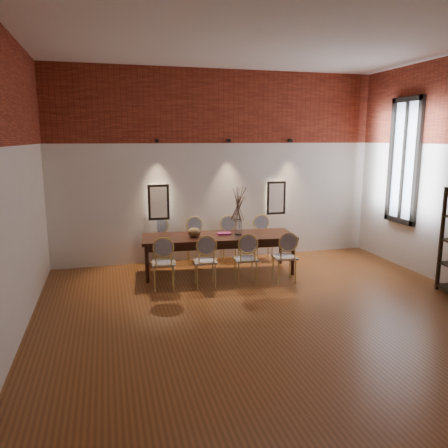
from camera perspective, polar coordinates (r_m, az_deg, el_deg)
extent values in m
cube|color=brown|center=(6.55, 7.15, -12.41)|extent=(7.00, 7.00, 0.02)
cube|color=silver|center=(6.18, 8.13, 24.23)|extent=(7.00, 7.00, 0.02)
cube|color=silver|center=(9.41, -0.80, 7.48)|extent=(7.00, 0.10, 4.00)
cube|color=maroon|center=(9.34, -0.71, 15.12)|extent=(7.00, 0.02, 1.50)
cube|color=#FFEAC6|center=(9.15, -8.56, 2.84)|extent=(0.36, 0.06, 0.66)
cube|color=#FFEAC6|center=(9.79, 6.76, 3.42)|extent=(0.36, 0.06, 0.66)
cylinder|color=black|center=(9.02, -8.77, 10.69)|extent=(0.08, 0.10, 0.08)
cylinder|color=black|center=(9.31, 0.60, 10.83)|extent=(0.08, 0.10, 0.08)
cylinder|color=black|center=(9.79, 8.66, 10.72)|extent=(0.08, 0.10, 0.08)
cube|color=silver|center=(9.52, 22.52, 7.59)|extent=(0.02, 0.78, 2.38)
cube|color=black|center=(9.51, 22.42, 7.59)|extent=(0.08, 0.90, 2.50)
cube|color=black|center=(9.51, 22.42, 7.59)|extent=(0.06, 0.06, 2.40)
cube|color=black|center=(8.55, -0.70, -3.94)|extent=(3.00, 1.20, 0.75)
cylinder|color=silver|center=(8.50, 1.87, -0.40)|extent=(0.14, 0.14, 0.30)
ellipsoid|color=brown|center=(8.33, -3.90, -1.08)|extent=(0.24, 0.24, 0.18)
cube|color=#841F62|center=(8.55, 0.01, -1.25)|extent=(0.28, 0.20, 0.03)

